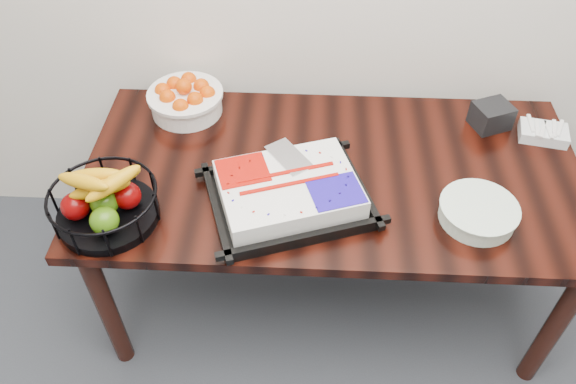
{
  "coord_description": "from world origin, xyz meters",
  "views": [
    {
      "loc": [
        -0.09,
        0.52,
        2.14
      ],
      "look_at": [
        -0.15,
        1.8,
        0.83
      ],
      "focal_mm": 35.0,
      "sensor_mm": 36.0,
      "label": 1
    }
  ],
  "objects_px": {
    "plate_stack": "(478,212)",
    "napkin_box": "(491,116)",
    "table": "(332,186)",
    "fruit_basket": "(104,202)",
    "cake_tray": "(289,192)",
    "tangerine_bowl": "(185,95)"
  },
  "relations": [
    {
      "from": "fruit_basket",
      "to": "table",
      "type": "bearing_deg",
      "value": 20.37
    },
    {
      "from": "tangerine_bowl",
      "to": "napkin_box",
      "type": "bearing_deg",
      "value": -1.45
    },
    {
      "from": "table",
      "to": "cake_tray",
      "type": "bearing_deg",
      "value": -131.55
    },
    {
      "from": "table",
      "to": "napkin_box",
      "type": "bearing_deg",
      "value": 24.62
    },
    {
      "from": "table",
      "to": "cake_tray",
      "type": "xyz_separation_m",
      "value": [
        -0.15,
        -0.17,
        0.13
      ]
    },
    {
      "from": "cake_tray",
      "to": "plate_stack",
      "type": "distance_m",
      "value": 0.63
    },
    {
      "from": "table",
      "to": "fruit_basket",
      "type": "xyz_separation_m",
      "value": [
        -0.74,
        -0.28,
        0.16
      ]
    },
    {
      "from": "plate_stack",
      "to": "napkin_box",
      "type": "height_order",
      "value": "napkin_box"
    },
    {
      "from": "tangerine_bowl",
      "to": "plate_stack",
      "type": "distance_m",
      "value": 1.18
    },
    {
      "from": "table",
      "to": "cake_tray",
      "type": "distance_m",
      "value": 0.27
    },
    {
      "from": "cake_tray",
      "to": "tangerine_bowl",
      "type": "height_order",
      "value": "tangerine_bowl"
    },
    {
      "from": "tangerine_bowl",
      "to": "plate_stack",
      "type": "relative_size",
      "value": 1.16
    },
    {
      "from": "fruit_basket",
      "to": "plate_stack",
      "type": "xyz_separation_m",
      "value": [
        1.21,
        0.06,
        -0.05
      ]
    },
    {
      "from": "table",
      "to": "fruit_basket",
      "type": "distance_m",
      "value": 0.81
    },
    {
      "from": "table",
      "to": "fruit_basket",
      "type": "relative_size",
      "value": 5.13
    },
    {
      "from": "table",
      "to": "fruit_basket",
      "type": "bearing_deg",
      "value": -159.63
    },
    {
      "from": "plate_stack",
      "to": "napkin_box",
      "type": "distance_m",
      "value": 0.52
    },
    {
      "from": "table",
      "to": "tangerine_bowl",
      "type": "relative_size",
      "value": 6.02
    },
    {
      "from": "table",
      "to": "tangerine_bowl",
      "type": "height_order",
      "value": "tangerine_bowl"
    },
    {
      "from": "table",
      "to": "fruit_basket",
      "type": "height_order",
      "value": "fruit_basket"
    },
    {
      "from": "tangerine_bowl",
      "to": "napkin_box",
      "type": "height_order",
      "value": "tangerine_bowl"
    },
    {
      "from": "tangerine_bowl",
      "to": "napkin_box",
      "type": "distance_m",
      "value": 1.2
    }
  ]
}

